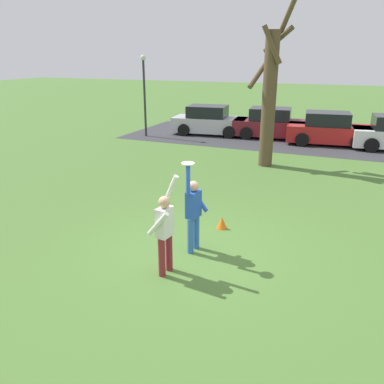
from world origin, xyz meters
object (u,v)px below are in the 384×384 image
(person_defender, at_px, (165,229))
(lamppost_by_lot, at_px, (144,88))
(parked_car_maroon, at_px, (272,124))
(person_catcher, at_px, (193,210))
(parked_car_silver, at_px, (209,121))
(bare_tree_tall, at_px, (270,93))
(field_cone_orange, at_px, (222,223))
(frisbee_disc, at_px, (188,163))
(parked_car_red, at_px, (329,130))

(person_defender, bearing_deg, lamppost_by_lot, 38.19)
(parked_car_maroon, height_order, lamppost_by_lot, lamppost_by_lot)
(person_catcher, height_order, parked_car_silver, person_catcher)
(bare_tree_tall, relative_size, field_cone_orange, 20.37)
(person_catcher, xyz_separation_m, frisbee_disc, (-0.03, -0.22, 1.11))
(lamppost_by_lot, relative_size, field_cone_orange, 13.31)
(parked_car_maroon, bearing_deg, parked_car_silver, 178.99)
(bare_tree_tall, bearing_deg, person_catcher, -88.96)
(field_cone_orange, bearing_deg, bare_tree_tall, 93.11)
(parked_car_silver, bearing_deg, person_defender, -79.59)
(lamppost_by_lot, bearing_deg, field_cone_orange, -52.07)
(person_defender, distance_m, parked_car_silver, 15.12)
(person_catcher, height_order, field_cone_orange, person_catcher)
(parked_car_silver, relative_size, parked_car_red, 1.00)
(parked_car_red, bearing_deg, parked_car_silver, 171.28)
(parked_car_red, xyz_separation_m, field_cone_orange, (-1.63, -11.73, -0.57))
(parked_car_maroon, bearing_deg, parked_car_red, -17.64)
(parked_car_maroon, bearing_deg, frisbee_disc, -92.20)
(field_cone_orange, bearing_deg, parked_car_silver, 111.86)
(frisbee_disc, xyz_separation_m, field_cone_orange, (0.24, 1.61, -1.93))
(parked_car_maroon, xyz_separation_m, field_cone_orange, (1.33, -12.30, -0.57))
(person_catcher, xyz_separation_m, field_cone_orange, (0.21, 1.38, -0.82))
(person_catcher, distance_m, bare_tree_tall, 8.16)
(parked_car_maroon, distance_m, lamppost_by_lot, 7.12)
(person_defender, height_order, frisbee_disc, frisbee_disc)
(frisbee_disc, distance_m, field_cone_orange, 2.52)
(parked_car_maroon, height_order, bare_tree_tall, bare_tree_tall)
(parked_car_red, distance_m, field_cone_orange, 11.85)
(bare_tree_tall, bearing_deg, parked_car_silver, 129.45)
(frisbee_disc, bearing_deg, lamppost_by_lot, 123.07)
(lamppost_by_lot, height_order, field_cone_orange, lamppost_by_lot)
(parked_car_silver, height_order, bare_tree_tall, bare_tree_tall)
(lamppost_by_lot, bearing_deg, person_defender, -59.21)
(person_catcher, relative_size, field_cone_orange, 6.50)
(person_defender, relative_size, lamppost_by_lot, 0.48)
(person_defender, bearing_deg, field_cone_orange, -0.73)
(frisbee_disc, height_order, parked_car_red, frisbee_disc)
(parked_car_silver, bearing_deg, field_cone_orange, -74.81)
(frisbee_disc, xyz_separation_m, parked_car_silver, (-4.56, 13.56, -1.37))
(parked_car_red, bearing_deg, person_defender, -104.63)
(person_defender, xyz_separation_m, lamppost_by_lot, (-7.47, 12.54, 1.60))
(parked_car_maroon, bearing_deg, person_catcher, -92.01)
(person_catcher, bearing_deg, parked_car_maroon, -167.93)
(parked_car_silver, relative_size, lamppost_by_lot, 1.01)
(bare_tree_tall, bearing_deg, lamppost_by_lot, 154.98)
(person_defender, height_order, parked_car_red, person_defender)
(person_catcher, height_order, frisbee_disc, frisbee_disc)
(person_catcher, height_order, parked_car_red, person_catcher)
(person_defender, distance_m, bare_tree_tall, 9.24)
(parked_car_maroon, xyz_separation_m, bare_tree_tall, (0.97, -5.74, 2.11))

